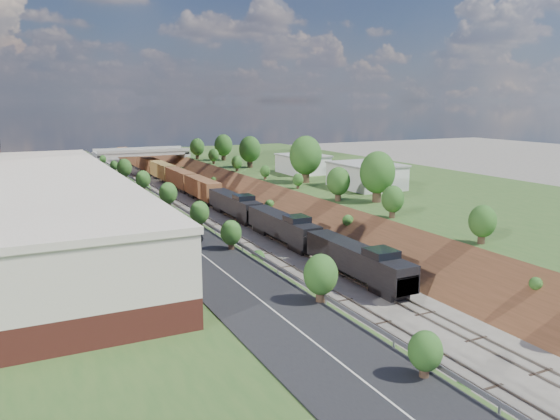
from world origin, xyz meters
The scene contains 17 objects.
ground centered at (0.00, 0.00, 0.00)m, with size 400.00×400.00×0.00m, color #6B665B.
platform_left centered at (-33.00, 60.00, 2.50)m, with size 44.00×180.00×5.00m, color #325523.
platform_right centered at (33.00, 60.00, 2.50)m, with size 44.00×180.00×5.00m, color #325523.
embankment_left centered at (-11.00, 60.00, 0.00)m, with size 7.07×180.00×7.07m, color brown.
embankment_right centered at (11.00, 60.00, 0.00)m, with size 7.07×180.00×7.07m, color brown.
rail_left_track centered at (-2.60, 60.00, 0.09)m, with size 1.58×180.00×0.18m, color gray.
rail_right_track centered at (2.60, 60.00, 0.09)m, with size 1.58×180.00×0.18m, color gray.
road centered at (-15.50, 60.00, 5.05)m, with size 8.00×180.00×0.10m, color black.
guardrail centered at (-11.40, 59.80, 5.55)m, with size 0.10×171.00×0.70m.
commercial_building centered at (-28.00, 38.00, 8.51)m, with size 14.30×62.30×7.00m.
overpass centered at (0.00, 122.00, 4.92)m, with size 24.50×8.30×7.40m.
white_building_near centered at (23.50, 52.00, 7.00)m, with size 9.00×12.00×4.00m, color silver.
white_building_far centered at (23.00, 74.00, 6.80)m, with size 8.00×10.00×3.60m, color silver.
tree_right_large centered at (17.00, 40.00, 9.38)m, with size 5.25×5.25×7.61m.
tree_left_crest centered at (-11.80, 20.00, 7.04)m, with size 2.45×2.45×3.55m.
freight_train centered at (2.60, 93.51, 2.56)m, with size 2.97×151.63×4.55m.
suv centered at (-15.94, 29.77, 5.93)m, with size 2.74×5.95×1.65m, color black.
Camera 1 is at (-31.39, -25.47, 19.82)m, focal length 35.00 mm.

